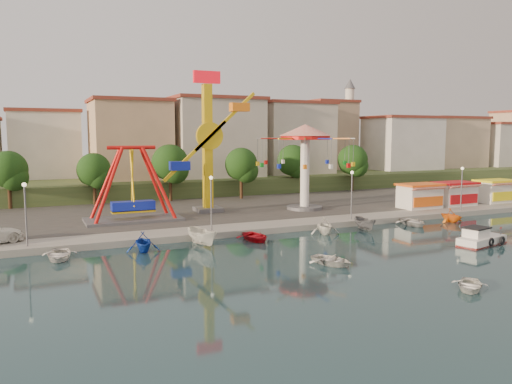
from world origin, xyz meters
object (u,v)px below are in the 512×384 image
wave_swinger (305,147)px  cabin_motorboat (481,240)px  kamikaze_tower (211,146)px  pirate_ship_ride (133,185)px  rowboat_a (332,260)px

wave_swinger → cabin_motorboat: (5.55, -21.60, -7.72)m
cabin_motorboat → kamikaze_tower: bearing=111.4°
pirate_ship_ride → rowboat_a: (10.59, -22.26, -4.03)m
pirate_ship_ride → wave_swinger: size_ratio=0.86×
kamikaze_tower → wave_swinger: (11.01, -2.94, -0.24)m
pirate_ship_ride → wave_swinger: wave_swinger is taller
wave_swinger → cabin_motorboat: bearing=-75.6°
kamikaze_tower → cabin_motorboat: bearing=-56.0°
kamikaze_tower → cabin_motorboat: 30.66m
kamikaze_tower → rowboat_a: bearing=-88.1°
kamikaze_tower → pirate_ship_ride: bearing=-165.1°
kamikaze_tower → wave_swinger: 11.40m
pirate_ship_ride → rowboat_a: bearing=-64.6°
wave_swinger → kamikaze_tower: bearing=165.1°
pirate_ship_ride → kamikaze_tower: 10.89m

